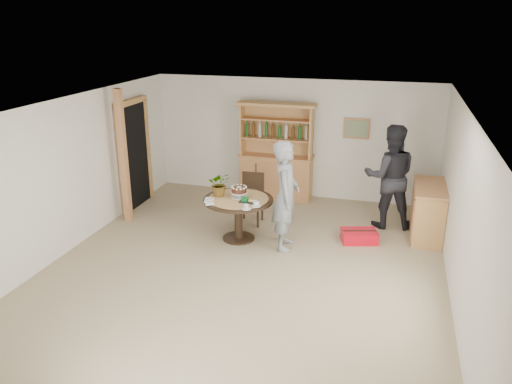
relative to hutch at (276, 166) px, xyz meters
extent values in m
plane|color=tan|center=(0.30, -3.24, -0.69)|extent=(7.00, 7.00, 0.00)
cube|color=white|center=(0.30, 0.26, 0.56)|extent=(6.00, 0.04, 2.50)
cube|color=white|center=(0.30, -6.74, 0.56)|extent=(6.00, 0.04, 2.50)
cube|color=white|center=(-2.70, -3.24, 0.56)|extent=(0.04, 7.00, 2.50)
cube|color=white|center=(3.30, -3.24, 0.56)|extent=(0.04, 7.00, 2.50)
cube|color=white|center=(0.30, -3.24, 1.81)|extent=(6.00, 7.00, 0.04)
cube|color=tan|center=(1.60, 0.23, 0.86)|extent=(0.52, 0.03, 0.42)
cube|color=#59724C|center=(1.60, 0.21, 0.86)|extent=(0.44, 0.02, 0.34)
cube|color=black|center=(-2.64, -1.24, 0.36)|extent=(0.10, 0.90, 2.10)
cube|color=tan|center=(-2.62, -1.74, 0.36)|extent=(0.12, 0.10, 2.10)
cube|color=tan|center=(-2.62, -0.74, 0.36)|extent=(0.12, 0.10, 2.10)
cube|color=tan|center=(-2.62, -1.24, 1.44)|extent=(0.12, 1.10, 0.10)
cube|color=tan|center=(-2.40, -2.04, 0.56)|extent=(0.12, 0.12, 2.50)
cube|color=tan|center=(0.00, 0.00, -0.24)|extent=(1.50, 0.50, 0.90)
cube|color=tan|center=(0.00, 0.00, 0.23)|extent=(1.56, 0.54, 0.04)
cube|color=tan|center=(0.00, 0.10, 0.78)|extent=(1.50, 0.04, 1.06)
cube|color=tan|center=(-0.73, -0.05, 0.78)|extent=(0.04, 0.34, 1.06)
cube|color=tan|center=(0.73, -0.05, 0.78)|extent=(0.04, 0.34, 1.06)
cube|color=tan|center=(0.00, -0.05, 0.61)|extent=(1.44, 0.32, 0.03)
cube|color=tan|center=(0.00, -0.05, 1.01)|extent=(1.44, 0.32, 0.03)
cube|color=tan|center=(0.00, -0.05, 1.32)|extent=(1.62, 0.40, 0.06)
cylinder|color=#194C1E|center=(-0.56, -0.05, 0.77)|extent=(0.07, 0.07, 0.28)
cylinder|color=#4C2D14|center=(-0.40, -0.05, 0.77)|extent=(0.07, 0.07, 0.28)
cylinder|color=#B2BFB2|center=(-0.24, -0.05, 0.77)|extent=(0.07, 0.07, 0.28)
cylinder|color=#194C1E|center=(-0.08, -0.05, 0.77)|extent=(0.07, 0.07, 0.28)
cylinder|color=#4C2D14|center=(0.08, -0.05, 0.77)|extent=(0.07, 0.07, 0.28)
cylinder|color=#B2BFB2|center=(0.24, -0.05, 0.77)|extent=(0.07, 0.07, 0.28)
cylinder|color=#194C1E|center=(0.40, -0.05, 0.77)|extent=(0.07, 0.07, 0.28)
cylinder|color=#4C2D14|center=(0.56, -0.05, 0.77)|extent=(0.07, 0.07, 0.28)
cube|color=tan|center=(3.04, -1.24, -0.24)|extent=(0.50, 1.20, 0.90)
cube|color=tan|center=(3.04, -1.24, 0.23)|extent=(0.54, 1.26, 0.04)
cylinder|color=black|center=(-0.12, -2.27, 0.04)|extent=(1.20, 1.20, 0.04)
cylinder|color=black|center=(-0.12, -2.27, -0.33)|extent=(0.14, 0.14, 0.70)
cylinder|color=black|center=(-0.12, -2.27, -0.67)|extent=(0.56, 0.56, 0.03)
cylinder|color=tan|center=(-0.12, -2.27, 0.07)|extent=(1.04, 1.04, 0.01)
cube|color=black|center=(-0.12, -1.52, -0.24)|extent=(0.43, 0.43, 0.04)
cube|color=black|center=(-0.13, -1.33, 0.01)|extent=(0.42, 0.05, 0.46)
cube|color=black|center=(-0.13, -1.33, 0.23)|extent=(0.42, 0.06, 0.05)
cube|color=black|center=(-0.29, -1.71, -0.47)|extent=(0.03, 0.04, 0.44)
cube|color=black|center=(0.07, -1.69, -0.47)|extent=(0.03, 0.04, 0.44)
cube|color=black|center=(-0.30, -1.35, -0.47)|extent=(0.03, 0.04, 0.44)
cube|color=black|center=(0.06, -1.33, -0.47)|extent=(0.03, 0.04, 0.44)
cylinder|color=white|center=(-0.12, -2.22, 0.08)|extent=(0.28, 0.28, 0.01)
cylinder|color=white|center=(-0.12, -2.22, 0.12)|extent=(0.05, 0.05, 0.08)
cylinder|color=white|center=(-0.12, -2.22, 0.16)|extent=(0.30, 0.30, 0.01)
cylinder|color=#482514|center=(-0.12, -2.22, 0.21)|extent=(0.26, 0.26, 0.09)
cylinder|color=white|center=(-0.12, -2.22, 0.26)|extent=(0.08, 0.08, 0.01)
sphere|color=white|center=(0.00, -2.22, 0.26)|extent=(0.04, 0.04, 0.04)
sphere|color=white|center=(-0.01, -2.16, 0.26)|extent=(0.04, 0.04, 0.04)
sphere|color=white|center=(-0.06, -2.12, 0.26)|extent=(0.04, 0.04, 0.04)
sphere|color=white|center=(-0.12, -2.10, 0.26)|extent=(0.04, 0.04, 0.04)
sphere|color=white|center=(-0.18, -2.12, 0.26)|extent=(0.04, 0.04, 0.04)
sphere|color=white|center=(-0.22, -2.16, 0.26)|extent=(0.04, 0.04, 0.04)
sphere|color=white|center=(-0.24, -2.22, 0.26)|extent=(0.04, 0.04, 0.04)
sphere|color=white|center=(-0.22, -2.28, 0.26)|extent=(0.04, 0.04, 0.04)
sphere|color=white|center=(-0.18, -2.32, 0.26)|extent=(0.04, 0.04, 0.04)
sphere|color=white|center=(-0.12, -2.34, 0.26)|extent=(0.04, 0.04, 0.04)
sphere|color=white|center=(-0.06, -2.32, 0.26)|extent=(0.04, 0.04, 0.04)
sphere|color=white|center=(-0.01, -2.28, 0.26)|extent=(0.04, 0.04, 0.04)
imported|color=#3F7233|center=(-0.47, -2.22, 0.28)|extent=(0.47, 0.44, 0.42)
cube|color=black|center=(0.10, -2.39, 0.08)|extent=(0.30, 0.20, 0.01)
cube|color=#0B6A22|center=(0.04, -2.39, 0.11)|extent=(0.10, 0.10, 0.06)
cube|color=#0B6A22|center=(0.04, -2.39, 0.15)|extent=(0.11, 0.02, 0.01)
cylinder|color=white|center=(0.28, -2.55, 0.08)|extent=(0.15, 0.15, 0.01)
imported|color=white|center=(0.28, -2.55, 0.12)|extent=(0.10, 0.10, 0.08)
cylinder|color=white|center=(0.16, -2.72, 0.08)|extent=(0.15, 0.15, 0.01)
imported|color=white|center=(0.16, -2.72, 0.12)|extent=(0.08, 0.08, 0.07)
cube|color=white|center=(-0.57, -2.47, 0.09)|extent=(0.14, 0.08, 0.03)
cube|color=white|center=(-0.54, -2.59, 0.09)|extent=(0.16, 0.11, 0.03)
cube|color=white|center=(-0.48, -2.69, 0.09)|extent=(0.16, 0.14, 0.03)
imported|color=gray|center=(0.73, -2.37, 0.23)|extent=(0.53, 0.73, 1.85)
imported|color=black|center=(2.34, -0.95, 0.27)|extent=(1.03, 0.86, 1.92)
cube|color=red|center=(1.92, -1.80, -0.59)|extent=(0.69, 0.55, 0.20)
cube|color=black|center=(1.92, -1.80, -0.48)|extent=(0.55, 0.19, 0.01)
camera|label=1|loc=(2.36, -9.87, 3.02)|focal=35.00mm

